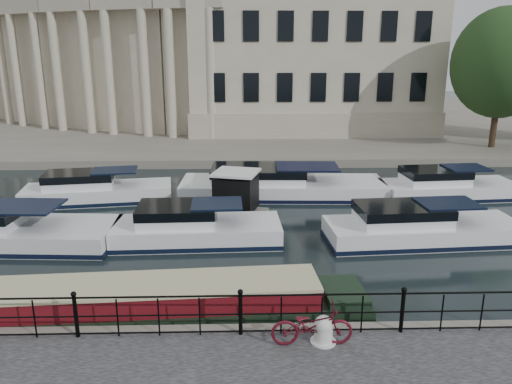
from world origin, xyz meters
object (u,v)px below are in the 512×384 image
at_px(bicycle, 312,325).
at_px(harbour_hut, 236,196).
at_px(mooring_bollard, 324,330).
at_px(narrowboat, 111,312).

distance_m(bicycle, harbour_hut, 11.44).
distance_m(bicycle, mooring_bollard, 0.36).
relative_size(narrowboat, harbour_hut, 4.72).
bearing_deg(mooring_bollard, narrowboat, 160.94).
bearing_deg(harbour_hut, mooring_bollard, -63.55).
xyz_separation_m(bicycle, harbour_hut, (-1.90, 11.28, -0.11)).
distance_m(mooring_bollard, narrowboat, 5.92).
relative_size(bicycle, harbour_hut, 0.63).
bearing_deg(narrowboat, bicycle, -24.56).
bearing_deg(mooring_bollard, bicycle, -164.81).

